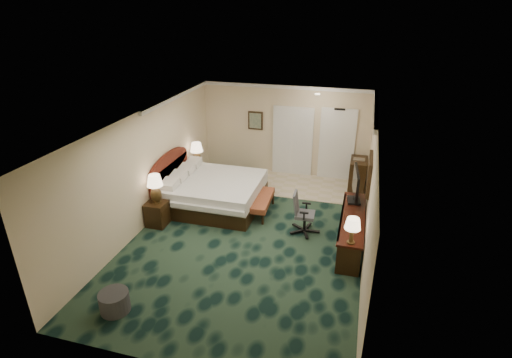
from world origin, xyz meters
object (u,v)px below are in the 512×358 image
(nightstand_far, at_px, (198,174))
(lamp_near, at_px, (155,189))
(bed, at_px, (215,193))
(ottoman, at_px, (114,302))
(bed_bench, at_px, (262,205))
(desk, at_px, (351,230))
(desk_chair, at_px, (305,213))
(minibar, at_px, (358,174))
(lamp_far, at_px, (197,154))
(nightstand_near, at_px, (158,213))
(tv, at_px, (355,186))

(nightstand_far, xyz_separation_m, lamp_near, (0.02, -2.41, 0.65))
(bed, distance_m, ottoman, 4.11)
(bed_bench, bearing_deg, lamp_near, -154.80)
(desk, bearing_deg, bed_bench, 159.55)
(lamp_near, distance_m, desk_chair, 3.48)
(nightstand_far, distance_m, bed_bench, 2.56)
(minibar, bearing_deg, bed, -149.43)
(lamp_far, relative_size, desk_chair, 0.69)
(nightstand_far, distance_m, minibar, 4.57)
(bed, xyz_separation_m, lamp_far, (-0.98, 1.18, 0.54))
(nightstand_near, distance_m, lamp_near, 0.64)
(lamp_far, xyz_separation_m, desk, (4.47, -2.08, -0.56))
(nightstand_near, relative_size, nightstand_far, 1.04)
(desk_chair, bearing_deg, lamp_far, 149.33)
(nightstand_far, distance_m, desk_chair, 3.90)
(bed_bench, relative_size, desk_chair, 1.30)
(ottoman, bearing_deg, bed, 85.78)
(bed, distance_m, desk_chair, 2.53)
(bed_bench, xyz_separation_m, tv, (2.22, -0.11, 0.85))
(ottoman, distance_m, desk_chair, 4.38)
(lamp_far, distance_m, ottoman, 5.36)
(bed_bench, bearing_deg, ottoman, -113.90)
(lamp_far, relative_size, desk, 0.29)
(ottoman, distance_m, desk, 4.95)
(lamp_far, distance_m, minibar, 4.58)
(nightstand_far, xyz_separation_m, lamp_far, (0.01, 0.02, 0.62))
(nightstand_far, relative_size, lamp_far, 0.82)
(desk, bearing_deg, nightstand_far, 155.27)
(desk, bearing_deg, lamp_far, 155.01)
(lamp_near, xyz_separation_m, desk_chair, (3.40, 0.57, -0.44))
(desk_chair, bearing_deg, tv, 23.95)
(bed, distance_m, nightstand_far, 1.53)
(lamp_far, xyz_separation_m, desk_chair, (3.42, -1.86, -0.41))
(nightstand_near, height_order, nightstand_far, nightstand_near)
(bed_bench, relative_size, minibar, 1.49)
(bed, bearing_deg, ottoman, -94.22)
(tv, bearing_deg, desk, -94.63)
(bed, xyz_separation_m, ottoman, (-0.30, -4.09, -0.18))
(bed, xyz_separation_m, bed_bench, (1.25, -0.07, -0.15))
(desk, height_order, desk_chair, desk_chair)
(desk, xyz_separation_m, minibar, (-0.00, 2.96, 0.09))
(nightstand_far, relative_size, desk_chair, 0.57)
(bed, xyz_separation_m, minibar, (3.49, 2.06, 0.07))
(ottoman, xyz_separation_m, desk, (3.79, 3.19, 0.16))
(bed_bench, relative_size, desk, 0.54)
(nightstand_far, bearing_deg, lamp_far, 59.44)
(nightstand_near, relative_size, desk_chair, 0.59)
(lamp_far, height_order, minibar, lamp_far)
(nightstand_near, height_order, tv, tv)
(nightstand_far, xyz_separation_m, desk_chair, (3.43, -1.84, 0.21))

